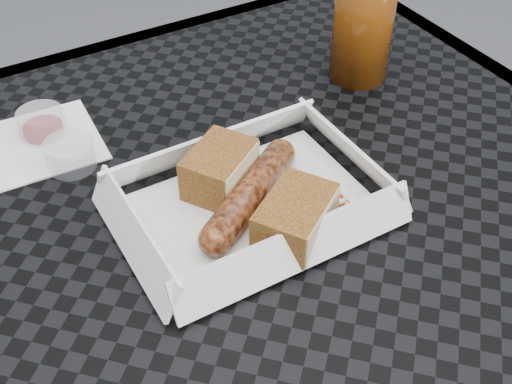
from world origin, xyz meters
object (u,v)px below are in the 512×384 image
patio_table (266,272)px  food_tray (251,207)px  drink_glass (364,17)px  bratwurst (250,194)px

patio_table → food_tray: bearing=106.5°
patio_table → drink_glass: size_ratio=5.15×
bratwurst → drink_glass: bearing=31.0°
patio_table → bratwurst: bratwurst is taller
food_tray → bratwurst: size_ratio=1.54×
bratwurst → drink_glass: 0.28m
patio_table → bratwurst: size_ratio=5.60×
food_tray → drink_glass: (0.23, 0.14, 0.08)m
bratwurst → food_tray: bearing=-66.6°
food_tray → drink_glass: drink_glass is taller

